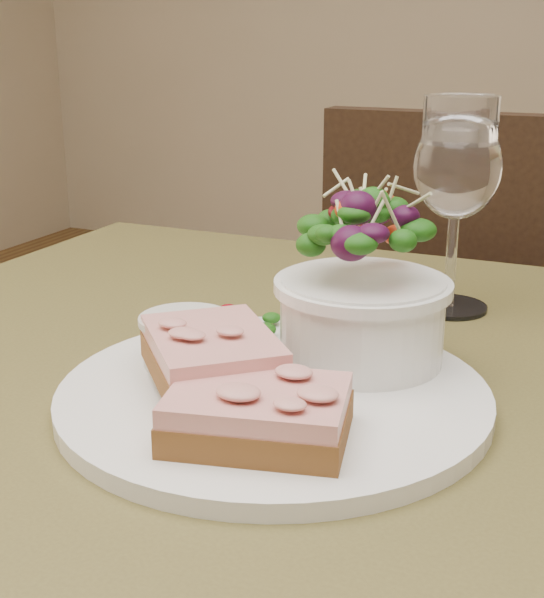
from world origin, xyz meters
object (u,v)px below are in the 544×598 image
at_px(wine_glass, 457,173).
at_px(chair_far, 487,503).
at_px(ramekin, 186,337).
at_px(salad_bowl, 363,282).
at_px(dinner_plate, 273,395).
at_px(sandwich_front, 258,414).
at_px(sandwich_back, 212,355).
at_px(cafe_table, 272,507).

bearing_deg(wine_glass, chair_far, 91.24).
xyz_separation_m(ramekin, wine_glass, (0.14, 0.23, 0.09)).
xyz_separation_m(chair_far, salad_bowl, (-0.02, -0.63, 0.53)).
bearing_deg(dinner_plate, sandwich_front, -73.34).
bearing_deg(chair_far, salad_bowl, 88.54).
height_order(chair_far, wine_glass, wine_glass).
xyz_separation_m(salad_bowl, wine_glass, (0.03, 0.18, 0.05)).
relative_size(sandwich_back, ramekin, 2.15).
relative_size(cafe_table, ramekin, 13.04).
distance_m(sandwich_front, wine_glass, 0.33).
relative_size(ramekin, salad_bowl, 0.48).
relative_size(cafe_table, chair_far, 0.89).
xyz_separation_m(sandwich_front, wine_glass, (0.04, 0.32, 0.10)).
bearing_deg(wine_glass, sandwich_front, -97.62).
bearing_deg(cafe_table, dinner_plate, -64.45).
xyz_separation_m(dinner_plate, wine_glass, (0.06, 0.25, 0.12)).
height_order(dinner_plate, wine_glass, wine_glass).
height_order(chair_far, salad_bowl, chair_far).
relative_size(dinner_plate, sandwich_front, 2.45).
bearing_deg(sandwich_front, cafe_table, 96.73).
relative_size(dinner_plate, salad_bowl, 2.29).
relative_size(chair_far, wine_glass, 5.14).
bearing_deg(dinner_plate, chair_far, 85.60).
height_order(chair_far, sandwich_front, chair_far).
bearing_deg(sandwich_front, ramekin, 126.16).
relative_size(chair_far, ramekin, 14.67).
height_order(cafe_table, ramekin, ramekin).
bearing_deg(salad_bowl, dinner_plate, -118.15).
bearing_deg(salad_bowl, sandwich_back, -130.82).
bearing_deg(chair_far, ramekin, 79.36).
relative_size(ramekin, wine_glass, 0.35).
height_order(sandwich_front, ramekin, ramekin).
bearing_deg(cafe_table, wine_glass, 70.37).
bearing_deg(cafe_table, sandwich_back, -116.40).
relative_size(cafe_table, salad_bowl, 6.30).
bearing_deg(wine_glass, sandwich_back, -110.87).
xyz_separation_m(sandwich_back, salad_bowl, (0.08, 0.09, 0.04)).
height_order(cafe_table, sandwich_back, sandwich_back).
height_order(cafe_table, salad_bowl, salad_bowl).
distance_m(cafe_table, sandwich_front, 0.17).
distance_m(chair_far, dinner_plate, 0.84).
bearing_deg(dinner_plate, ramekin, 169.69).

